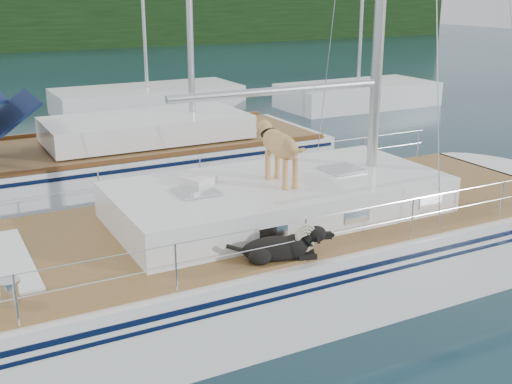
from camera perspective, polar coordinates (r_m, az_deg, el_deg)
ground at (r=10.36m, az=-1.95°, el=-9.16°), size 120.00×120.00×0.00m
main_sailboat at (r=10.11m, az=-1.50°, el=-5.64°), size 12.00×3.83×14.01m
neighbor_sailboat at (r=15.72m, az=-13.29°, el=2.28°), size 11.00×3.50×13.30m
bg_boat_center at (r=25.96m, az=-9.60°, el=8.09°), size 7.20×3.00×11.65m
bg_boat_east at (r=27.00m, az=9.02°, el=8.49°), size 6.40×3.00×11.65m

